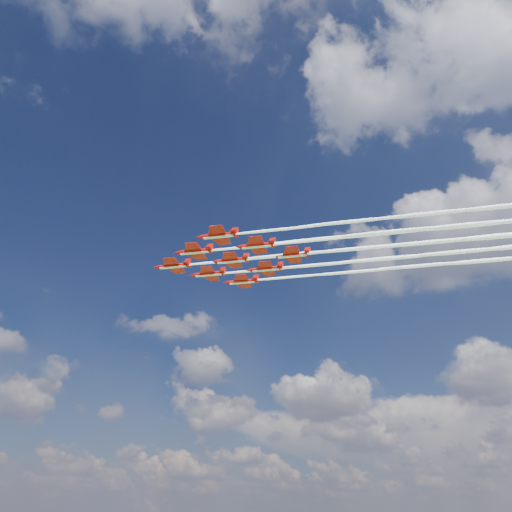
# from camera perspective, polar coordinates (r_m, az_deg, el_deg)

# --- Properties ---
(jet_lead) EXTENTS (138.55, 72.83, 2.91)m
(jet_lead) POSITION_cam_1_polar(r_m,az_deg,el_deg) (143.08, 19.40, 1.52)
(jet_lead) COLOR #A70C09
(jet_row2_port) EXTENTS (138.55, 72.83, 2.91)m
(jet_row2_port) POSITION_cam_1_polar(r_m,az_deg,el_deg) (138.68, 23.32, 3.29)
(jet_row2_port) COLOR #A70C09
(jet_row2_starb) EXTENTS (138.55, 72.83, 2.91)m
(jet_row2_starb) POSITION_cam_1_polar(r_m,az_deg,el_deg) (151.10, 22.41, 0.46)
(jet_row2_starb) COLOR #A70C09
(jet_row3_centre) EXTENTS (138.55, 72.83, 2.91)m
(jet_row3_centre) POSITION_cam_1_polar(r_m,az_deg,el_deg) (147.12, 26.19, 2.10)
(jet_row3_centre) COLOR #A70C09
(jet_row3_starb) EXTENTS (138.55, 72.83, 2.91)m
(jet_row3_starb) POSITION_cam_1_polar(r_m,az_deg,el_deg) (159.53, 25.10, -0.49)
(jet_row3_starb) COLOR #A70C09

